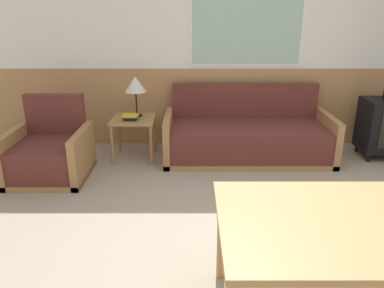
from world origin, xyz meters
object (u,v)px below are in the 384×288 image
object	(u,v)px
armchair	(52,155)
couch	(249,138)
side_table	(135,125)
table_lamp	(137,85)

from	to	relation	value
armchair	couch	bearing A→B (deg)	5.53
couch	side_table	xyz separation A→B (m)	(-1.43, -0.02, 0.18)
armchair	table_lamp	xyz separation A→B (m)	(0.91, 0.67, 0.66)
side_table	armchair	bearing A→B (deg)	-146.67
side_table	table_lamp	xyz separation A→B (m)	(0.03, 0.09, 0.48)
couch	table_lamp	size ratio (longest dim) A/B	4.14
side_table	table_lamp	bearing A→B (deg)	70.64
couch	armchair	bearing A→B (deg)	-165.57
side_table	table_lamp	world-z (taller)	table_lamp
couch	armchair	xyz separation A→B (m)	(-2.31, -0.59, -0.00)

